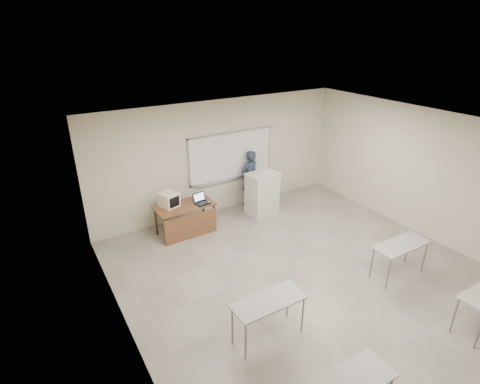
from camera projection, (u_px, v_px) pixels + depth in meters
floor at (320, 287)px, 7.30m from camera, size 7.00×8.00×0.01m
whiteboard at (231, 156)px, 9.93m from camera, size 2.48×0.10×1.31m
student_desks at (381, 299)px, 5.97m from camera, size 4.40×2.20×0.73m
instructor_desk at (187, 215)px, 8.91m from camera, size 1.40×0.70×0.75m
podium at (262, 193)px, 9.93m from camera, size 0.81×0.59×1.15m
crt_monitor at (169, 200)px, 8.78m from camera, size 0.37×0.42×0.35m
laptop at (202, 201)px, 8.98m from camera, size 0.33×0.31×0.25m
mouse at (209, 202)px, 9.01m from camera, size 0.10×0.08×0.03m
keyboard at (266, 171)px, 9.83m from camera, size 0.44×0.20×0.02m
presenter at (250, 178)px, 10.34m from camera, size 0.65×0.50×1.59m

